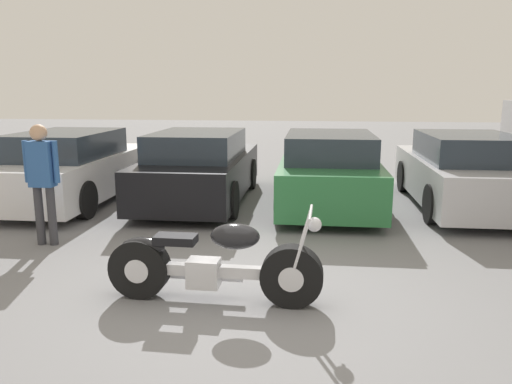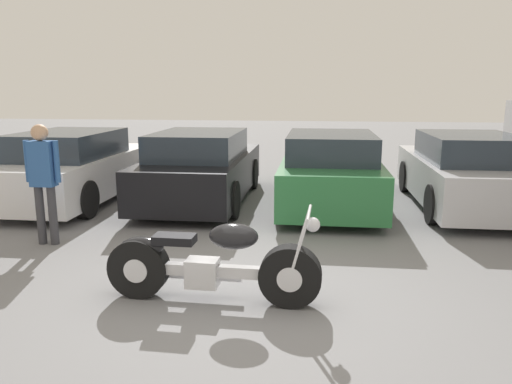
# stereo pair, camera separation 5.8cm
# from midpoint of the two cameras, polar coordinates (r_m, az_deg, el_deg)

# --- Properties ---
(ground_plane) EXTENTS (60.00, 60.00, 0.00)m
(ground_plane) POSITION_cam_midpoint_polar(r_m,az_deg,el_deg) (5.49, -1.13, -12.27)
(ground_plane) COLOR slate
(motorcycle) EXTENTS (2.30, 0.62, 1.03)m
(motorcycle) POSITION_cam_midpoint_polar(r_m,az_deg,el_deg) (5.35, -5.40, -8.22)
(motorcycle) COLOR black
(motorcycle) RESTS_ON ground_plane
(parked_car_white) EXTENTS (1.87, 4.38, 1.41)m
(parked_car_white) POSITION_cam_midpoint_polar(r_m,az_deg,el_deg) (10.62, -20.37, 2.57)
(parked_car_white) COLOR white
(parked_car_white) RESTS_ON ground_plane
(parked_car_black) EXTENTS (1.87, 4.38, 1.41)m
(parked_car_black) POSITION_cam_midpoint_polar(r_m,az_deg,el_deg) (9.99, -6.58, 2.69)
(parked_car_black) COLOR black
(parked_car_black) RESTS_ON ground_plane
(parked_car_green) EXTENTS (1.87, 4.38, 1.41)m
(parked_car_green) POSITION_cam_midpoint_polar(r_m,az_deg,el_deg) (9.71, 8.13, 2.39)
(parked_car_green) COLOR #286B38
(parked_car_green) RESTS_ON ground_plane
(parked_car_silver) EXTENTS (1.87, 4.38, 1.41)m
(parked_car_silver) POSITION_cam_midpoint_polar(r_m,az_deg,el_deg) (10.22, 22.46, 2.08)
(parked_car_silver) COLOR #BCBCC1
(parked_car_silver) RESTS_ON ground_plane
(person_standing) EXTENTS (0.52, 0.23, 1.74)m
(person_standing) POSITION_cam_midpoint_polar(r_m,az_deg,el_deg) (7.71, -23.45, 1.89)
(person_standing) COLOR #38383D
(person_standing) RESTS_ON ground_plane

